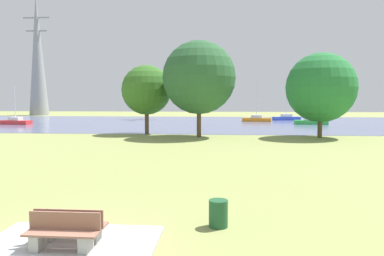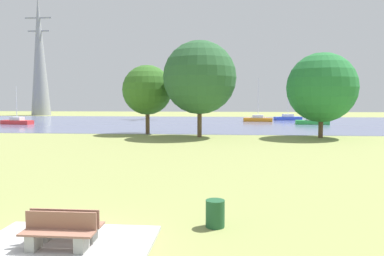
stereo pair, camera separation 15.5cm
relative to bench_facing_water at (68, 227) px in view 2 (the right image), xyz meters
The scene contains 14 objects.
ground_plane 21.74m from the bench_facing_water, 90.00° to the left, with size 160.00×160.00×0.00m, color #8C9351.
concrete_pad 0.50m from the bench_facing_water, 90.00° to the right, with size 4.40×3.20×0.10m, color #ACACAC.
bench_facing_water is the anchor object (origin of this frame).
bench_facing_inland 0.54m from the bench_facing_water, 90.00° to the right, with size 1.80×0.48×0.89m.
litter_bin 4.11m from the bench_facing_water, 23.88° to the left, with size 0.56×0.56×0.80m, color #1E512D.
water_surface 49.73m from the bench_facing_water, 90.00° to the left, with size 140.00×40.00×0.02m, color slate.
sailboat_orange 54.44m from the bench_facing_water, 79.62° to the left, with size 4.96×2.13×7.23m.
sailboat_red 51.03m from the bench_facing_water, 121.70° to the left, with size 4.99×2.33×5.62m.
sailboat_green 50.10m from the bench_facing_water, 69.90° to the left, with size 4.93×1.99×5.12m.
sailboat_blue 59.98m from the bench_facing_water, 75.01° to the left, with size 5.01×2.54×7.84m.
tree_mid_shore 30.79m from the bench_facing_water, 97.94° to the left, with size 5.34×5.34×7.43m.
tree_east_far 27.96m from the bench_facing_water, 86.61° to the left, with size 7.23×7.23×9.51m.
tree_east_near 31.21m from the bench_facing_water, 64.12° to the left, with size 6.76×6.76×8.27m.
electricity_pylon 85.21m from the bench_facing_water, 117.64° to the left, with size 6.40×4.40×28.25m.
Camera 2 is at (3.98, -8.62, 3.75)m, focal length 34.30 mm.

